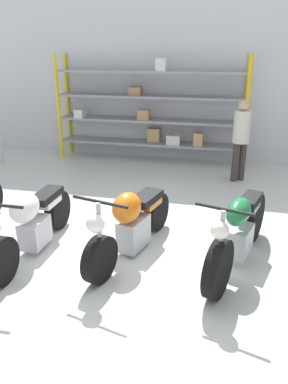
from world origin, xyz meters
The scene contains 7 objects.
ground_plane centered at (0.00, 0.00, 0.00)m, with size 30.00×30.00×0.00m, color silver.
back_wall centered at (0.00, 4.66, 1.80)m, with size 30.00×0.08×3.60m.
shelving_rack centered at (-0.74, 4.28, 1.20)m, with size 4.35×0.63×2.40m.
motorcycle_white centered at (-1.33, -0.29, 0.43)m, with size 0.69×2.06×0.98m.
motorcycle_orange centered at (-0.07, -0.01, 0.43)m, with size 0.85×2.04×0.99m.
motorcycle_green centered at (1.28, -0.01, 0.45)m, with size 0.89×2.11×1.02m.
person_browsing centered at (1.31, 3.24, 0.95)m, with size 0.45×0.45×1.62m.
Camera 1 is at (1.05, -4.22, 2.53)m, focal length 35.00 mm.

